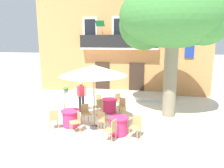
% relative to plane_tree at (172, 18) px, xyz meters
% --- Properties ---
extents(ground_plane, '(120.00, 120.00, 0.00)m').
position_rel_plane_tree_xyz_m(ground_plane, '(-3.84, -0.63, -4.93)').
color(ground_plane, silver).
extents(building_facade, '(13.00, 5.09, 7.50)m').
position_rel_plane_tree_xyz_m(building_facade, '(-3.32, 6.36, -1.18)').
color(building_facade, '#CC844C').
rests_on(building_facade, ground).
extents(entrance_step_platform, '(6.95, 2.11, 0.25)m').
position_rel_plane_tree_xyz_m(entrance_step_platform, '(-3.32, 3.32, -4.80)').
color(entrance_step_platform, silver).
rests_on(entrance_step_platform, ground).
extents(plane_tree, '(5.40, 4.74, 6.65)m').
position_rel_plane_tree_xyz_m(plane_tree, '(0.00, 0.00, 0.00)').
color(plane_tree, '#7F755B').
rests_on(plane_tree, ground).
extents(cafe_table_near_tree, '(0.86, 0.86, 0.76)m').
position_rel_plane_tree_xyz_m(cafe_table_near_tree, '(-3.06, -0.20, -4.53)').
color(cafe_table_near_tree, '#E52D66').
rests_on(cafe_table_near_tree, ground).
extents(cafe_chair_near_tree_0, '(0.54, 0.54, 0.91)m').
position_rel_plane_tree_xyz_m(cafe_chair_near_tree_0, '(-2.35, -0.47, -4.40)').
color(cafe_chair_near_tree_0, tan).
rests_on(cafe_chair_near_tree_0, ground).
extents(cafe_chair_near_tree_1, '(0.56, 0.56, 0.91)m').
position_rel_plane_tree_xyz_m(cafe_chair_near_tree_1, '(-2.65, 0.43, -4.40)').
color(cafe_chair_near_tree_1, tan).
rests_on(cafe_chair_near_tree_1, ground).
extents(cafe_chair_near_tree_2, '(0.56, 0.56, 0.91)m').
position_rel_plane_tree_xyz_m(cafe_chair_near_tree_2, '(-3.71, 0.18, -4.40)').
color(cafe_chair_near_tree_2, tan).
rests_on(cafe_chair_near_tree_2, ground).
extents(cafe_chair_near_tree_3, '(0.57, 0.57, 0.91)m').
position_rel_plane_tree_xyz_m(cafe_chair_near_tree_3, '(-3.51, -0.81, -4.40)').
color(cafe_chair_near_tree_3, tan).
rests_on(cafe_chair_near_tree_3, ground).
extents(cafe_table_middle, '(0.86, 0.86, 0.76)m').
position_rel_plane_tree_xyz_m(cafe_table_middle, '(-2.08, -2.86, -4.53)').
color(cafe_table_middle, '#E52D66').
rests_on(cafe_table_middle, ground).
extents(cafe_chair_middle_0, '(0.51, 0.51, 0.91)m').
position_rel_plane_tree_xyz_m(cafe_chair_middle_0, '(-1.35, -3.04, -4.40)').
color(cafe_chair_middle_0, tan).
rests_on(cafe_chair_middle_0, ground).
extents(cafe_chair_middle_1, '(0.52, 0.52, 0.91)m').
position_rel_plane_tree_xyz_m(cafe_chair_middle_1, '(-1.88, -2.14, -4.40)').
color(cafe_chair_middle_1, tan).
rests_on(cafe_chair_middle_1, ground).
extents(cafe_chair_middle_2, '(0.51, 0.51, 0.91)m').
position_rel_plane_tree_xyz_m(cafe_chair_middle_2, '(-2.81, -2.68, -4.40)').
color(cafe_chair_middle_2, tan).
rests_on(cafe_chair_middle_2, ground).
extents(cafe_chair_middle_3, '(0.50, 0.50, 0.91)m').
position_rel_plane_tree_xyz_m(cafe_chair_middle_3, '(-2.23, -3.60, -4.40)').
color(cafe_chair_middle_3, tan).
rests_on(cafe_chair_middle_3, ground).
extents(cafe_table_front, '(0.86, 0.86, 0.76)m').
position_rel_plane_tree_xyz_m(cafe_table_front, '(-4.36, -2.47, -4.53)').
color(cafe_table_front, '#E52D66').
rests_on(cafe_table_front, ground).
extents(cafe_chair_front_0, '(0.55, 0.55, 0.91)m').
position_rel_plane_tree_xyz_m(cafe_chair_front_0, '(-4.94, -2.95, -4.40)').
color(cafe_chair_front_0, tan).
rests_on(cafe_chair_front_0, ground).
extents(cafe_chair_front_1, '(0.56, 0.56, 0.91)m').
position_rel_plane_tree_xyz_m(cafe_chair_front_1, '(-3.86, -3.03, -4.40)').
color(cafe_chair_front_1, tan).
rests_on(cafe_chair_front_1, ground).
extents(cafe_chair_front_2, '(0.56, 0.56, 0.91)m').
position_rel_plane_tree_xyz_m(cafe_chair_front_2, '(-3.83, -1.94, -4.40)').
color(cafe_chair_front_2, tan).
rests_on(cafe_chair_front_2, ground).
extents(cafe_chair_front_3, '(0.55, 0.55, 0.91)m').
position_rel_plane_tree_xyz_m(cafe_chair_front_3, '(-4.81, -1.87, -4.40)').
color(cafe_chair_front_3, tan).
rests_on(cafe_chair_front_3, ground).
extents(cafe_umbrella, '(2.90, 2.90, 2.85)m').
position_rel_plane_tree_xyz_m(cafe_umbrella, '(-3.25, -2.45, -2.31)').
color(cafe_umbrella, '#997A56').
rests_on(cafe_umbrella, ground).
extents(ground_planter_left, '(0.43, 0.43, 0.58)m').
position_rel_plane_tree_xyz_m(ground_planter_left, '(-7.14, 3.19, -4.60)').
color(ground_planter_left, slate).
rests_on(ground_planter_left, ground).
extents(ground_planter_right, '(0.46, 0.46, 0.69)m').
position_rel_plane_tree_xyz_m(ground_planter_right, '(0.51, 3.39, -4.54)').
color(ground_planter_right, '#47423D').
rests_on(ground_planter_right, ground).
extents(pedestrian_near_entrance, '(0.53, 0.40, 1.70)m').
position_rel_plane_tree_xyz_m(pedestrian_near_entrance, '(-4.57, -0.49, -3.96)').
color(pedestrian_near_entrance, '#232328').
rests_on(pedestrian_near_entrance, ground).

